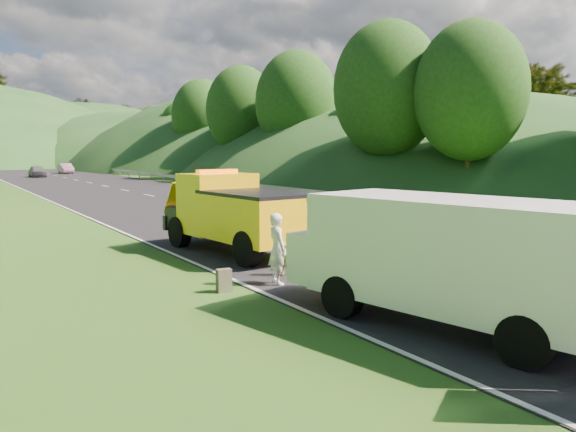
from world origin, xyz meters
TOP-DOWN VIEW (x-y plane):
  - ground at (0.00, 0.00)m, footprint 320.00×320.00m
  - road_surface at (3.00, 40.00)m, footprint 14.00×200.00m
  - guardrail at (10.30, 52.50)m, footprint 0.06×140.00m
  - tree_line_right at (23.00, 60.00)m, footprint 14.00×140.00m
  - hills_backdrop at (6.50, 134.70)m, footprint 201.00×288.60m
  - tow_truck at (-2.01, 4.45)m, footprint 2.82×6.36m
  - white_van at (-2.21, -4.55)m, footprint 4.25×7.29m
  - woman at (-3.16, 0.01)m, footprint 0.55×0.70m
  - child at (-2.39, 0.61)m, footprint 0.57×0.49m
  - worker at (-1.97, -6.36)m, footprint 1.39×1.04m
  - suitcase at (-4.60, 0.05)m, footprint 0.35×0.21m
  - spare_tire at (-0.89, -5.32)m, footprint 0.71×0.71m
  - passing_suv at (4.43, 8.30)m, footprint 2.63×5.11m
  - dist_car_a at (0.50, 61.16)m, footprint 1.65×4.11m
  - dist_car_b at (5.45, 70.08)m, footprint 1.47×4.22m
  - dist_car_c at (2.59, 97.68)m, footprint 2.08×5.11m

SIDE VIEW (x-z plane):
  - ground at x=0.00m, z-range 0.00..0.00m
  - guardrail at x=10.30m, z-range -0.76..0.76m
  - tree_line_right at x=23.00m, z-range -7.00..7.00m
  - hills_backdrop at x=6.50m, z-range -22.00..22.00m
  - woman at x=-3.16m, z-range -0.88..0.88m
  - child at x=-2.39m, z-range -0.51..0.51m
  - worker at x=-1.97m, z-range -0.96..0.96m
  - spare_tire at x=-0.89m, z-range -0.10..0.10m
  - passing_suv at x=4.43m, z-range -0.69..0.69m
  - dist_car_a at x=0.50m, z-range -0.70..0.70m
  - dist_car_b at x=5.45m, z-range -0.69..0.69m
  - dist_car_c at x=2.59m, z-range -0.74..0.74m
  - road_surface at x=3.00m, z-range 0.00..0.02m
  - suitcase at x=-4.60m, z-range 0.00..0.55m
  - tow_truck at x=-2.01m, z-range -0.03..2.63m
  - white_van at x=-2.21m, z-range 0.16..2.59m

